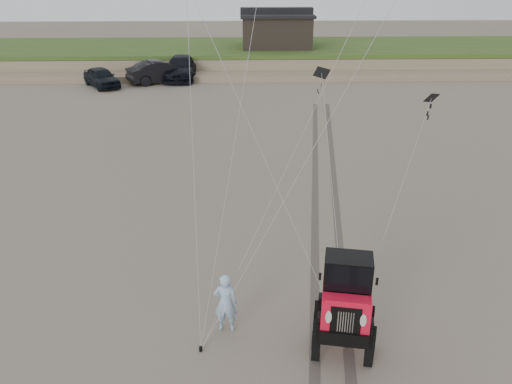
# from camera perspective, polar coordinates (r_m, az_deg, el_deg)

# --- Properties ---
(ground) EXTENTS (160.00, 160.00, 0.00)m
(ground) POSITION_cam_1_polar(r_m,az_deg,el_deg) (12.70, 4.51, -16.42)
(ground) COLOR #6B6054
(ground) RESTS_ON ground
(dune_ridge) EXTENTS (160.00, 14.25, 1.73)m
(dune_ridge) POSITION_cam_1_polar(r_m,az_deg,el_deg) (47.67, -0.25, 15.27)
(dune_ridge) COLOR #7A6B54
(dune_ridge) RESTS_ON ground
(cabin) EXTENTS (6.40, 5.40, 3.35)m
(cabin) POSITION_cam_1_polar(r_m,az_deg,el_deg) (46.95, 2.32, 18.09)
(cabin) COLOR black
(cabin) RESTS_ON dune_ridge
(truck_a) EXTENTS (3.78, 4.47, 1.45)m
(truck_a) POSITION_cam_1_polar(r_m,az_deg,el_deg) (40.31, -17.25, 12.41)
(truck_a) COLOR black
(truck_a) RESTS_ON ground
(truck_b) EXTENTS (5.40, 4.09, 1.70)m
(truck_b) POSITION_cam_1_polar(r_m,az_deg,el_deg) (40.78, -10.82, 13.37)
(truck_b) COLOR black
(truck_b) RESTS_ON ground
(truck_c) EXTENTS (2.66, 6.15, 1.76)m
(truck_c) POSITION_cam_1_polar(r_m,az_deg,el_deg) (42.01, -8.53, 13.87)
(truck_c) COLOR black
(truck_c) RESTS_ON ground
(jeep) EXTENTS (3.31, 5.75, 2.01)m
(jeep) POSITION_cam_1_polar(r_m,az_deg,el_deg) (11.83, 10.06, -14.02)
(jeep) COLOR red
(jeep) RESTS_ON ground
(man) EXTENTS (0.61, 0.43, 1.61)m
(man) POSITION_cam_1_polar(r_m,az_deg,el_deg) (12.47, -3.50, -12.53)
(man) COLOR #81A4C7
(man) RESTS_ON ground
(stake_main) EXTENTS (0.08, 0.08, 0.12)m
(stake_main) POSITION_cam_1_polar(r_m,az_deg,el_deg) (12.39, -6.34, -17.39)
(stake_main) COLOR black
(stake_main) RESTS_ON ground
(stake_aux) EXTENTS (0.08, 0.08, 0.12)m
(stake_aux) POSITION_cam_1_polar(r_m,az_deg,el_deg) (12.61, 10.35, -16.83)
(stake_aux) COLOR black
(stake_aux) RESTS_ON ground
(tire_tracks) EXTENTS (5.22, 29.74, 0.01)m
(tire_tracks) POSITION_cam_1_polar(r_m,az_deg,el_deg) (19.68, 7.91, -0.81)
(tire_tracks) COLOR #4C443D
(tire_tracks) RESTS_ON ground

